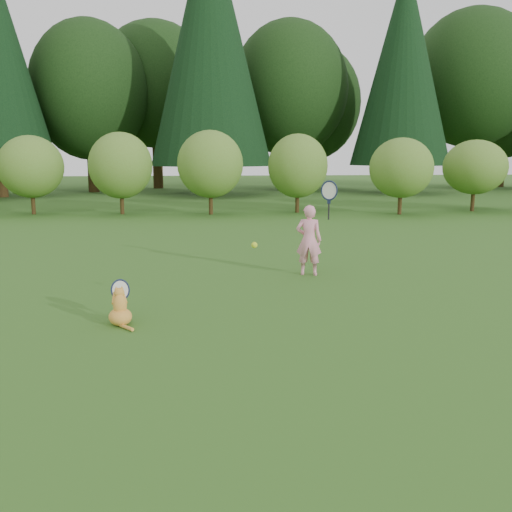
{
  "coord_description": "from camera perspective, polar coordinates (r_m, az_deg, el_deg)",
  "views": [
    {
      "loc": [
        -0.53,
        -6.77,
        2.06
      ],
      "look_at": [
        0.2,
        0.8,
        0.7
      ],
      "focal_mm": 40.0,
      "sensor_mm": 36.0,
      "label": 1
    }
  ],
  "objects": [
    {
      "name": "ground",
      "position": [
        7.1,
        -0.99,
        -6.74
      ],
      "size": [
        100.0,
        100.0,
        0.0
      ],
      "primitive_type": "plane",
      "color": "#235818",
      "rests_on": "ground"
    },
    {
      "name": "shrub_row",
      "position": [
        19.79,
        -4.02,
        8.2
      ],
      "size": [
        28.0,
        3.0,
        2.8
      ],
      "primitive_type": null,
      "color": "#5A7825",
      "rests_on": "ground"
    },
    {
      "name": "woodland_backdrop",
      "position": [
        30.27,
        -4.72,
        20.45
      ],
      "size": [
        48.0,
        10.0,
        15.0
      ],
      "primitive_type": null,
      "color": "black",
      "rests_on": "ground"
    },
    {
      "name": "child",
      "position": [
        9.82,
        5.37,
        1.76
      ],
      "size": [
        0.69,
        0.43,
        1.82
      ],
      "rotation": [
        0.0,
        0.0,
        2.86
      ],
      "color": "pink",
      "rests_on": "ground"
    },
    {
      "name": "cat",
      "position": [
        7.18,
        -13.46,
        -4.76
      ],
      "size": [
        0.41,
        0.67,
        0.65
      ],
      "rotation": [
        0.0,
        0.0,
        0.21
      ],
      "color": "orange",
      "rests_on": "ground"
    },
    {
      "name": "tennis_ball",
      "position": [
        7.09,
        -0.17,
        1.1
      ],
      "size": [
        0.08,
        0.08,
        0.08
      ],
      "color": "#CDE11A",
      "rests_on": "ground"
    }
  ]
}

